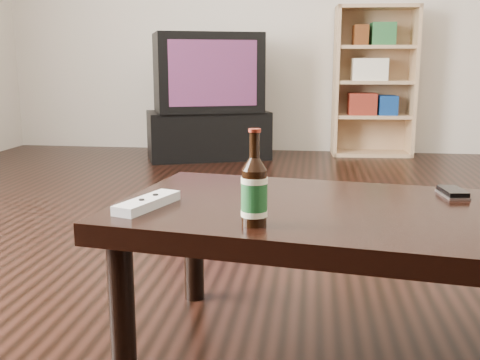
# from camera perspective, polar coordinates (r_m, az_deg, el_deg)

# --- Properties ---
(floor) EXTENTS (5.00, 6.00, 0.01)m
(floor) POSITION_cam_1_polar(r_m,az_deg,el_deg) (1.81, 4.86, -11.78)
(floor) COLOR black
(floor) RESTS_ON ground
(tv_stand) EXTENTS (1.00, 0.73, 0.36)m
(tv_stand) POSITION_cam_1_polar(r_m,az_deg,el_deg) (4.31, -3.26, 4.60)
(tv_stand) COLOR black
(tv_stand) RESTS_ON floor
(tv) EXTENTS (0.89, 0.72, 0.58)m
(tv) POSITION_cam_1_polar(r_m,az_deg,el_deg) (4.27, -3.33, 10.83)
(tv) COLOR black
(tv) RESTS_ON tv_stand
(bookshelf) EXTENTS (0.63, 0.31, 1.14)m
(bookshelf) POSITION_cam_1_polar(r_m,az_deg,el_deg) (4.56, 13.33, 9.96)
(bookshelf) COLOR #A17E61
(bookshelf) RESTS_ON floor
(coffee_table) EXTENTS (1.11, 0.75, 0.38)m
(coffee_table) POSITION_cam_1_polar(r_m,az_deg,el_deg) (1.37, 9.29, -4.72)
(coffee_table) COLOR black
(coffee_table) RESTS_ON floor
(beer_bottle) EXTENTS (0.07, 0.07, 0.20)m
(beer_bottle) POSITION_cam_1_polar(r_m,az_deg,el_deg) (1.17, 1.46, -1.21)
(beer_bottle) COLOR black
(beer_bottle) RESTS_ON coffee_table
(phone) EXTENTS (0.07, 0.11, 0.02)m
(phone) POSITION_cam_1_polar(r_m,az_deg,el_deg) (1.54, 20.79, -1.21)
(phone) COLOR #B1B1B4
(phone) RESTS_ON coffee_table
(remote) EXTENTS (0.12, 0.21, 0.03)m
(remote) POSITION_cam_1_polar(r_m,az_deg,el_deg) (1.34, -9.39, -2.29)
(remote) COLOR silver
(remote) RESTS_ON coffee_table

